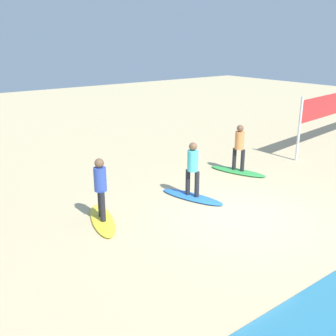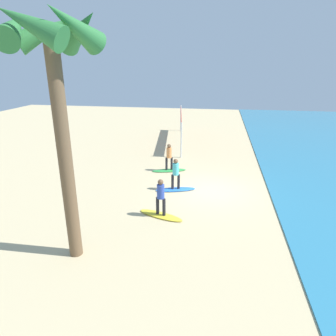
{
  "view_description": "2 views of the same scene",
  "coord_description": "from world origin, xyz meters",
  "px_view_note": "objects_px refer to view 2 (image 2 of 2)",
  "views": [
    {
      "loc": [
        7.53,
        6.55,
        4.61
      ],
      "look_at": [
        0.48,
        -2.68,
        0.79
      ],
      "focal_mm": 42.59,
      "sensor_mm": 36.0,
      "label": 1
    },
    {
      "loc": [
        14.47,
        0.22,
        6.31
      ],
      "look_at": [
        0.3,
        -2.22,
        1.25
      ],
      "focal_mm": 31.75,
      "sensor_mm": 36.0,
      "label": 2
    }
  ],
  "objects_px": {
    "surfer_yellow": "(161,195)",
    "palm_tree": "(53,62)",
    "surfboard_blue": "(176,189)",
    "surfer_green": "(169,155)",
    "volleyball_net": "(181,121)",
    "surfer_blue": "(176,172)",
    "surfboard_yellow": "(161,215)",
    "surfboard_green": "(169,170)"
  },
  "relations": [
    {
      "from": "surfboard_blue",
      "to": "volleyball_net",
      "type": "relative_size",
      "value": 0.23
    },
    {
      "from": "surfboard_blue",
      "to": "palm_tree",
      "type": "bearing_deg",
      "value": -129.88
    },
    {
      "from": "surfboard_blue",
      "to": "volleyball_net",
      "type": "xyz_separation_m",
      "value": [
        -10.25,
        -1.06,
        1.74
      ]
    },
    {
      "from": "surfer_blue",
      "to": "surfer_green",
      "type": "bearing_deg",
      "value": -163.84
    },
    {
      "from": "surfboard_blue",
      "to": "surfer_green",
      "type": "bearing_deg",
      "value": 89.6
    },
    {
      "from": "surfer_blue",
      "to": "palm_tree",
      "type": "relative_size",
      "value": 0.21
    },
    {
      "from": "surfer_yellow",
      "to": "palm_tree",
      "type": "distance_m",
      "value": 6.64
    },
    {
      "from": "surfer_blue",
      "to": "volleyball_net",
      "type": "bearing_deg",
      "value": -174.08
    },
    {
      "from": "surfboard_yellow",
      "to": "palm_tree",
      "type": "bearing_deg",
      "value": -108.18
    },
    {
      "from": "surfer_green",
      "to": "palm_tree",
      "type": "xyz_separation_m",
      "value": [
        8.95,
        -1.79,
        5.32
      ]
    },
    {
      "from": "surfboard_green",
      "to": "surfboard_yellow",
      "type": "distance_m",
      "value": 5.82
    },
    {
      "from": "surfboard_blue",
      "to": "surfer_blue",
      "type": "xyz_separation_m",
      "value": [
        0.0,
        0.0,
        0.99
      ]
    },
    {
      "from": "surfboard_green",
      "to": "volleyball_net",
      "type": "relative_size",
      "value": 0.23
    },
    {
      "from": "surfer_green",
      "to": "palm_tree",
      "type": "distance_m",
      "value": 10.56
    },
    {
      "from": "surfboard_yellow",
      "to": "volleyball_net",
      "type": "height_order",
      "value": "volleyball_net"
    },
    {
      "from": "surfboard_blue",
      "to": "surfer_yellow",
      "type": "height_order",
      "value": "surfer_yellow"
    },
    {
      "from": "surfboard_green",
      "to": "surfer_yellow",
      "type": "height_order",
      "value": "surfer_yellow"
    },
    {
      "from": "surfboard_green",
      "to": "surfboard_blue",
      "type": "xyz_separation_m",
      "value": [
        2.87,
        0.83,
        0.0
      ]
    },
    {
      "from": "surfer_green",
      "to": "surfer_blue",
      "type": "height_order",
      "value": "same"
    },
    {
      "from": "surfboard_blue",
      "to": "surfboard_green",
      "type": "bearing_deg",
      "value": 89.6
    },
    {
      "from": "surfboard_yellow",
      "to": "palm_tree",
      "type": "xyz_separation_m",
      "value": [
        3.16,
        -2.4,
        6.31
      ]
    },
    {
      "from": "surfer_green",
      "to": "surfboard_blue",
      "type": "bearing_deg",
      "value": 16.16
    },
    {
      "from": "surfer_green",
      "to": "surfer_yellow",
      "type": "bearing_deg",
      "value": 6.06
    },
    {
      "from": "surfboard_green",
      "to": "surfer_green",
      "type": "xyz_separation_m",
      "value": [
        0.0,
        0.0,
        0.99
      ]
    },
    {
      "from": "surfboard_green",
      "to": "surfboard_yellow",
      "type": "relative_size",
      "value": 1.0
    },
    {
      "from": "surfboard_yellow",
      "to": "palm_tree",
      "type": "distance_m",
      "value": 7.46
    },
    {
      "from": "surfer_blue",
      "to": "surfboard_green",
      "type": "bearing_deg",
      "value": -163.84
    },
    {
      "from": "volleyball_net",
      "to": "palm_tree",
      "type": "bearing_deg",
      "value": -5.45
    },
    {
      "from": "surfer_blue",
      "to": "volleyball_net",
      "type": "distance_m",
      "value": 10.33
    },
    {
      "from": "palm_tree",
      "to": "surfboard_yellow",
      "type": "bearing_deg",
      "value": 142.77
    },
    {
      "from": "surfer_blue",
      "to": "surfboard_yellow",
      "type": "distance_m",
      "value": 3.09
    },
    {
      "from": "surfboard_yellow",
      "to": "surfboard_blue",
      "type": "bearing_deg",
      "value": 104.78
    },
    {
      "from": "surfer_yellow",
      "to": "palm_tree",
      "type": "bearing_deg",
      "value": -37.23
    },
    {
      "from": "surfer_blue",
      "to": "surfer_yellow",
      "type": "bearing_deg",
      "value": -4.27
    },
    {
      "from": "surfer_green",
      "to": "surfboard_yellow",
      "type": "bearing_deg",
      "value": 6.06
    },
    {
      "from": "surfboard_green",
      "to": "palm_tree",
      "type": "relative_size",
      "value": 0.26
    },
    {
      "from": "surfer_yellow",
      "to": "volleyball_net",
      "type": "bearing_deg",
      "value": -176.32
    },
    {
      "from": "surfer_green",
      "to": "volleyball_net",
      "type": "distance_m",
      "value": 7.42
    },
    {
      "from": "surfer_yellow",
      "to": "palm_tree",
      "type": "height_order",
      "value": "palm_tree"
    },
    {
      "from": "surfboard_blue",
      "to": "surfboard_yellow",
      "type": "relative_size",
      "value": 1.0
    },
    {
      "from": "surfer_blue",
      "to": "surfboard_yellow",
      "type": "bearing_deg",
      "value": -4.27
    },
    {
      "from": "surfboard_green",
      "to": "palm_tree",
      "type": "bearing_deg",
      "value": -119.07
    }
  ]
}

